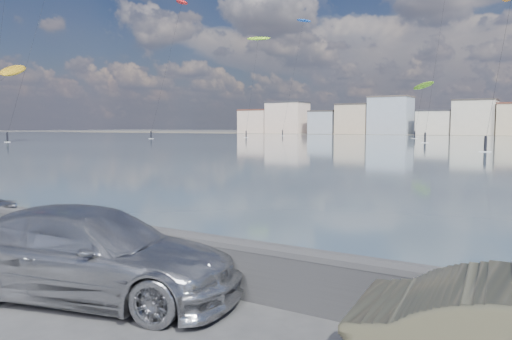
{
  "coord_description": "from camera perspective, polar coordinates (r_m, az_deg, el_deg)",
  "views": [
    {
      "loc": [
        6.41,
        -4.68,
        3.1
      ],
      "look_at": [
        1.0,
        4.0,
        2.2
      ],
      "focal_mm": 35.0,
      "sensor_mm": 36.0,
      "label": 1
    }
  ],
  "objects": [
    {
      "name": "kitesurfer_10",
      "position": [
        171.08,
        5.43,
        16.36
      ],
      "size": [
        8.36,
        10.3,
        39.11
      ],
      "color": "blue",
      "rests_on": "ground"
    },
    {
      "name": "kitesurfer_5",
      "position": [
        145.76,
        18.58,
        9.03
      ],
      "size": [
        7.75,
        15.9,
        15.72
      ],
      "color": "#8CD826",
      "rests_on": "ground"
    },
    {
      "name": "kitesurfer_6",
      "position": [
        144.44,
        -8.49,
        18.34
      ],
      "size": [
        9.92,
        20.67,
        38.9
      ],
      "color": "red",
      "rests_on": "ground"
    },
    {
      "name": "kitesurfer_14",
      "position": [
        106.45,
        -26.06,
        10.14
      ],
      "size": [
        8.5,
        19.75,
        15.87
      ],
      "color": "#BF8C19",
      "rests_on": "ground"
    },
    {
      "name": "kitesurfer_0",
      "position": [
        150.83,
        0.25,
        14.65
      ],
      "size": [
        9.19,
        14.24,
        30.03
      ],
      "color": "#8CD826",
      "rests_on": "ground"
    },
    {
      "name": "seawall",
      "position": [
        10.09,
        -8.88,
        -9.48
      ],
      "size": [
        400.0,
        0.36,
        1.08
      ],
      "color": "#28282B",
      "rests_on": "ground"
    },
    {
      "name": "ground",
      "position": [
        8.52,
        -21.3,
        -16.66
      ],
      "size": [
        700.0,
        700.0,
        0.0
      ],
      "primitive_type": "plane",
      "color": "#333335",
      "rests_on": "ground"
    },
    {
      "name": "car_silver",
      "position": [
        9.59,
        -18.36,
        -9.05
      ],
      "size": [
        5.99,
        3.72,
        1.62
      ],
      "primitive_type": "imported",
      "rotation": [
        0.0,
        0.0,
        1.85
      ],
      "color": "#ACADB3",
      "rests_on": "ground"
    }
  ]
}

